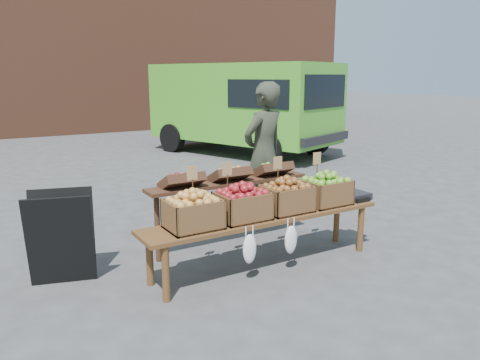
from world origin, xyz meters
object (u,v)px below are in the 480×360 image
vendor (264,154)px  crate_russet_pears (242,206)px  delivery_van (243,109)px  weighing_scale (353,196)px  crate_red_apples (286,199)px  crate_golden_apples (193,214)px  chalkboard_sign (61,237)px  crate_green_apples (326,192)px  back_table (229,204)px  display_bench (265,241)px

vendor → crate_russet_pears: (-1.14, -1.31, -0.25)m
delivery_van → weighing_scale: size_ratio=14.98×
crate_red_apples → vendor: bearing=65.6°
delivery_van → vendor: 5.93m
delivery_van → crate_russet_pears: delivery_van is taller
vendor → crate_golden_apples: vendor is taller
crate_golden_apples → weighing_scale: 2.08m
chalkboard_sign → crate_red_apples: 2.30m
crate_green_apples → weighing_scale: 0.44m
back_table → weighing_scale: 1.46m
back_table → weighing_scale: size_ratio=6.18×
crate_golden_apples → crate_green_apples: (1.65, 0.00, 0.00)m
vendor → display_bench: bearing=41.7°
vendor → back_table: 1.15m
crate_russet_pears → weighing_scale: bearing=0.0°
chalkboard_sign → crate_golden_apples: bearing=-17.3°
chalkboard_sign → crate_green_apples: size_ratio=1.85×
crate_russet_pears → crate_green_apples: 1.10m
vendor → back_table: (-0.88, -0.59, -0.44)m
chalkboard_sign → weighing_scale: (3.15, -0.71, 0.15)m
delivery_van → display_bench: bearing=-139.5°
delivery_van → crate_red_apples: 7.38m
crate_golden_apples → crate_russet_pears: size_ratio=1.00×
delivery_van → crate_russet_pears: bearing=-141.2°
crate_golden_apples → crate_russet_pears: (0.55, 0.00, 0.00)m
vendor → display_bench: size_ratio=0.71×
crate_red_apples → delivery_van: bearing=62.1°
back_table → display_bench: size_ratio=0.78×
back_table → crate_golden_apples: (-0.81, -0.72, 0.19)m
display_bench → crate_golden_apples: 0.93m
crate_red_apples → weighing_scale: 0.98m
crate_golden_apples → crate_russet_pears: 0.55m
display_bench → crate_green_apples: crate_green_apples is taller
back_table → crate_green_apples: 1.12m
weighing_scale → delivery_van: bearing=69.2°
chalkboard_sign → display_bench: size_ratio=0.34×
vendor → weighing_scale: 1.41m
delivery_van → weighing_scale: 6.98m
vendor → chalkboard_sign: vendor is taller
crate_red_apples → crate_green_apples: same height
vendor → back_table: vendor is taller
back_table → crate_green_apples: back_table is taller
vendor → crate_russet_pears: size_ratio=3.83×
vendor → crate_green_apples: (-0.04, -1.31, -0.25)m
vendor → chalkboard_sign: size_ratio=2.07×
delivery_van → weighing_scale: bearing=-130.5°
crate_russet_pears → weighing_scale: (1.52, 0.00, -0.10)m
delivery_van → back_table: 6.92m
crate_golden_apples → crate_red_apples: 1.10m
back_table → weighing_scale: bearing=-29.7°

